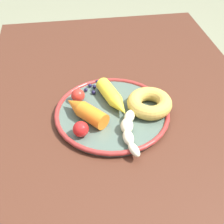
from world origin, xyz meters
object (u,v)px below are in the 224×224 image
Objects in this scene: plate at (112,113)px; donut at (149,103)px; carrot_orange at (85,111)px; tomato_near at (81,129)px; blueberry_pile at (95,87)px; banana at (130,127)px; carrot_yellow at (113,98)px; tomato_mid at (78,95)px; dining_table at (123,135)px.

donut is (-0.00, -0.10, 0.02)m from plate.
tomato_near is at bearing 165.77° from carrot_orange.
carrot_orange reaches higher than donut.
donut is at bearing -128.43° from blueberry_pile.
banana is 1.26× the size of carrot_yellow.
blueberry_pile is (0.07, 0.04, -0.01)m from carrot_yellow.
donut is 0.16m from blueberry_pile.
tomato_mid is (0.06, 0.18, -0.00)m from donut.
blueberry_pile is at bearing 31.39° from carrot_yellow.
plate is 2.06× the size of carrot_yellow.
dining_table is 9.78× the size of donut.
donut is (0.07, -0.06, 0.01)m from banana.
plate is 2.56× the size of donut.
plate is 7.83× the size of tomato_near.
carrot_yellow is 3.97× the size of tomato_mid.
dining_table is 9.10× the size of carrot_orange.
dining_table is 0.21m from tomato_near.
carrot_yellow is (0.11, 0.02, 0.01)m from banana.
plate is 0.11m from blueberry_pile.
blueberry_pile is (0.10, 0.13, -0.01)m from donut.
tomato_mid is at bearing 71.23° from donut.
carrot_yellow reaches higher than plate.
tomato_near is at bearing 129.75° from plate.
dining_table is 18.06× the size of blueberry_pile.
carrot_yellow reaches higher than dining_table.
tomato_mid is at bearing 74.34° from carrot_yellow.
banana reaches higher than dining_table.
tomato_mid is (0.07, 0.01, -0.00)m from carrot_orange.
carrot_orange is 1.98× the size of blueberry_pile.
carrot_orange is 0.06m from tomato_near.
banana is 2.90× the size of blueberry_pile.
tomato_mid is at bearing 130.90° from blueberry_pile.
donut is (-0.03, -0.06, 0.13)m from dining_table.
carrot_orange reaches higher than tomato_near.
plate is at bearing 89.08° from donut.
tomato_near reaches higher than dining_table.
plate is 0.11m from tomato_near.
donut reaches higher than plate.
carrot_orange is at bearing 57.48° from banana.
banana is 0.17m from tomato_mid.
tomato_near is 0.13m from tomato_mid.
blueberry_pile is at bearing 17.94° from plate.
tomato_mid reaches higher than plate.
tomato_near is at bearing 88.53° from banana.
plate is 0.08m from banana.
carrot_orange is 1.07× the size of donut.
carrot_yellow and tomato_near have the same top height.
carrot_yellow is at bearing -13.88° from plate.
carrot_yellow is 0.14m from tomato_near.
carrot_orange is (-0.04, 0.11, 0.14)m from dining_table.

